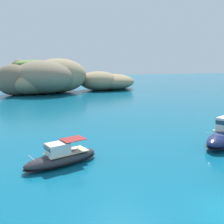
{
  "coord_description": "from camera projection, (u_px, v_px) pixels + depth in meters",
  "views": [
    {
      "loc": [
        -10.69,
        -8.83,
        8.0
      ],
      "look_at": [
        0.64,
        20.25,
        2.06
      ],
      "focal_mm": 39.06,
      "sensor_mm": 36.0,
      "label": 1
    }
  ],
  "objects": [
    {
      "name": "islet_small",
      "position": [
        108.0,
        82.0,
        83.29
      ],
      "size": [
        24.42,
        20.78,
        6.21
      ],
      "color": "#84755B",
      "rests_on": "ground"
    },
    {
      "name": "islet_large",
      "position": [
        44.0,
        77.0,
        71.98
      ],
      "size": [
        30.61,
        25.58,
        10.16
      ],
      "color": "#84755B",
      "rests_on": "ground"
    },
    {
      "name": "motorboat_charcoal",
      "position": [
        61.0,
        157.0,
        19.9
      ],
      "size": [
        6.68,
        3.57,
        2.01
      ],
      "color": "#2D2D33",
      "rests_on": "ground"
    }
  ]
}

